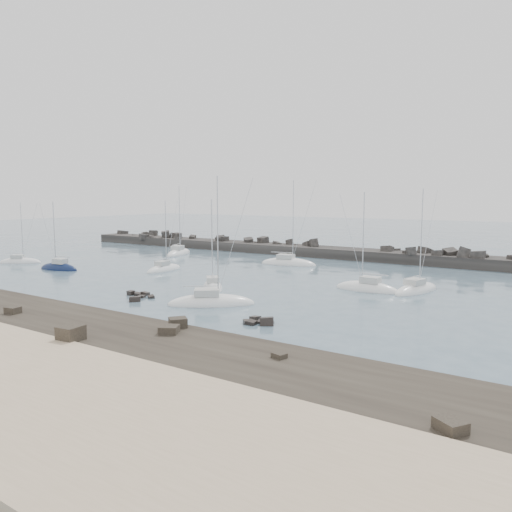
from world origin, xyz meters
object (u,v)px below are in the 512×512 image
Objects in this scene: sailboat_2 at (59,269)px; sailboat_1 at (179,254)px; sailboat_3 at (164,270)px; sailboat_7 at (367,289)px; sailboat_6 at (211,304)px; sailboat_5 at (213,288)px; sailboat_4 at (288,264)px; sailboat_0 at (20,262)px; sailboat_8 at (416,291)px.

sailboat_1 is at bearing 86.87° from sailboat_2.
sailboat_7 is (32.25, 1.97, 0.01)m from sailboat_3.
sailboat_2 is 0.80× the size of sailboat_6.
sailboat_4 is at bearing 97.53° from sailboat_5.
sailboat_2 is 47.79m from sailboat_7.
sailboat_2 is (12.49, -1.06, 0.03)m from sailboat_0.
sailboat_1 reaches higher than sailboat_2.
sailboat_7 is (10.72, 16.96, 0.01)m from sailboat_6.
sailboat_6 is at bearing -10.24° from sailboat_2.
sailboat_7 is (16.44, 9.58, 0.01)m from sailboat_5.
sailboat_3 is (12.97, -17.35, -0.01)m from sailboat_1.
sailboat_6 is 1.13× the size of sailboat_7.
sailboat_1 is at bearing 60.73° from sailboat_0.
sailboat_7 is (19.63, -14.54, 0.01)m from sailboat_4.
sailboat_8 is (37.45, 4.55, 0.00)m from sailboat_3.
sailboat_1 is 25.60m from sailboat_4.
sailboat_6 is 25.20m from sailboat_8.
sailboat_1 is 1.12× the size of sailboat_7.
sailboat_0 is 65.43m from sailboat_8.
sailboat_0 is at bearing -170.95° from sailboat_7.
sailboat_6 reaches higher than sailboat_2.
sailboat_1 is 52.02m from sailboat_8.
sailboat_6 is at bearing -74.20° from sailboat_4.
sailboat_6 is at bearing -122.29° from sailboat_7.
sailboat_1 is 1.25× the size of sailboat_2.
sailboat_8 is (50.42, -12.80, -0.01)m from sailboat_1.
sailboat_4 reaches higher than sailboat_8.
sailboat_7 is at bearing -153.56° from sailboat_8.
sailboat_3 is 0.77× the size of sailboat_4.
sailboat_6 is 20.06m from sailboat_7.
sailboat_8 is at bearing 10.57° from sailboat_0.
sailboat_6 reaches higher than sailboat_0.
sailboat_2 is at bearing -178.30° from sailboat_5.
sailboat_7 is at bearing -36.53° from sailboat_4.
sailboat_3 reaches higher than sailboat_0.
sailboat_3 reaches higher than sailboat_2.
sailboat_1 is at bearing 178.11° from sailboat_4.
sailboat_8 reaches higher than sailboat_2.
sailboat_5 is 0.93× the size of sailboat_7.
sailboat_6 is (34.50, -32.34, -0.01)m from sailboat_1.
sailboat_5 is at bearing 1.70° from sailboat_2.
sailboat_7 reaches higher than sailboat_0.
sailboat_4 is 24.33m from sailboat_5.
sailboat_6 reaches higher than sailboat_8.
sailboat_4 is (25.59, -0.84, -0.01)m from sailboat_1.
sailboat_2 is at bearing 169.76° from sailboat_6.
sailboat_4 is at bearing 42.81° from sailboat_2.
sailboat_8 is (15.91, 19.54, -0.00)m from sailboat_6.
sailboat_2 is 36.81m from sailboat_4.
sailboat_8 is (24.83, -11.96, -0.00)m from sailboat_4.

